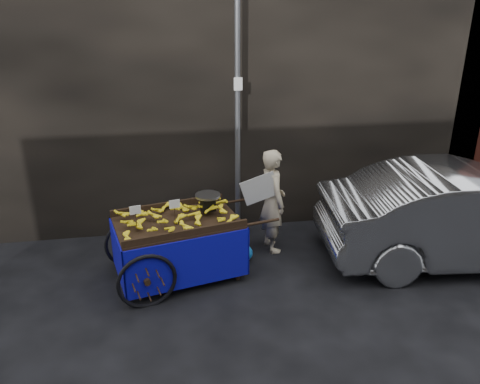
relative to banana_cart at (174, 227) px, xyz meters
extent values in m
plane|color=black|center=(0.73, -0.21, -0.74)|extent=(80.00, 80.00, 0.00)
cube|color=black|center=(-0.27, 2.39, 1.76)|extent=(11.00, 2.00, 5.00)
cylinder|color=slate|center=(1.03, 1.09, 1.26)|extent=(0.08, 0.08, 4.00)
cube|color=white|center=(1.03, 1.04, 1.66)|extent=(0.12, 0.02, 0.18)
cube|color=black|center=(0.05, 0.01, 0.05)|extent=(1.76, 1.31, 0.06)
cube|color=black|center=(-0.05, 0.46, 0.12)|extent=(1.55, 0.39, 0.10)
cube|color=black|center=(0.15, -0.44, 0.12)|extent=(1.55, 0.39, 0.10)
cube|color=black|center=(0.81, -0.22, -0.34)|extent=(0.06, 0.06, 0.79)
cube|color=black|center=(0.63, 0.55, -0.34)|extent=(0.06, 0.06, 0.79)
cylinder|color=black|center=(1.15, -0.14, 0.05)|extent=(0.49, 0.15, 0.04)
cylinder|color=black|center=(0.97, 0.62, 0.05)|extent=(0.49, 0.15, 0.04)
torus|color=black|center=(-0.36, -0.63, -0.39)|extent=(0.73, 0.21, 0.74)
torus|color=black|center=(-0.60, 0.41, -0.39)|extent=(0.73, 0.21, 0.74)
cylinder|color=black|center=(-0.48, -0.11, -0.39)|extent=(0.29, 1.09, 0.05)
cube|color=#0D0894|center=(0.16, -0.48, -0.28)|extent=(1.58, 0.38, 0.67)
cube|color=#0D0894|center=(-0.06, 0.50, -0.28)|extent=(1.58, 0.38, 0.67)
cube|color=#0D0894|center=(-0.73, -0.17, -0.28)|extent=(0.25, 1.00, 0.67)
cube|color=#0D0894|center=(0.83, 0.19, -0.28)|extent=(0.25, 1.00, 0.67)
cube|color=black|center=(0.47, 0.16, 0.22)|extent=(0.20, 0.17, 0.16)
cylinder|color=silver|center=(0.47, 0.16, 0.36)|extent=(0.40, 0.40, 0.03)
cube|color=white|center=(-0.45, -0.22, 0.38)|extent=(0.14, 0.04, 0.11)
cube|color=white|center=(0.03, -0.11, 0.38)|extent=(0.14, 0.04, 0.11)
imported|color=#BAAA8A|center=(1.46, 0.56, 0.04)|extent=(0.45, 0.62, 1.56)
cube|color=beige|center=(1.23, 0.40, 0.31)|extent=(0.59, 0.03, 0.50)
ellipsoid|color=blue|center=(0.95, 0.23, -0.60)|extent=(0.31, 0.25, 0.28)
imported|color=#AEB0B5|center=(4.14, -0.21, -0.05)|extent=(4.29, 1.87, 1.37)
camera|label=1|loc=(-0.05, -5.56, 2.71)|focal=35.00mm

